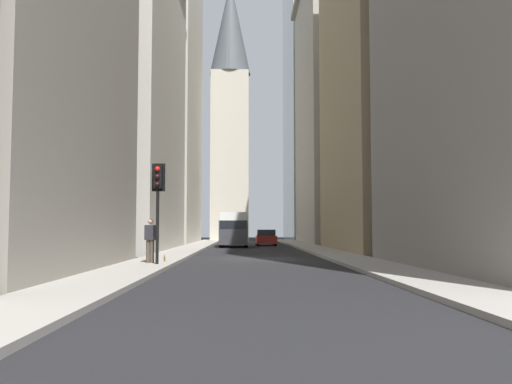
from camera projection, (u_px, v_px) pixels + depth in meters
The scene contains 14 objects.
ground_plane at pixel (256, 259), 27.67m from camera, with size 135.00×135.00×0.00m, color black.
sidewalk_right at pixel (166, 257), 27.58m from camera, with size 90.00×2.20×0.14m, color gray.
sidewalk_left at pixel (345, 257), 27.78m from camera, with size 90.00×2.20×0.14m, color gray.
building_left_far at pixel (350, 96), 57.81m from camera, with size 17.36×10.50×30.69m.
building_left_midfar at pixel (409, 57), 37.37m from camera, with size 15.81×10.00×26.29m.
building_right_far at pixel (148, 100), 57.39m from camera, with size 17.08×10.00×29.73m.
building_right_midfar at pixel (100, 73), 38.31m from camera, with size 17.00×10.50×24.65m.
glass_tower_distant at pixel (336, 45), 78.66m from camera, with size 18.79×14.00×55.32m, color #ADBCB7.
church_spire at pixel (230, 102), 69.59m from camera, with size 5.13×5.13×33.32m.
delivery_truck at pixel (234, 229), 45.73m from camera, with size 6.46×2.25×2.84m.
sedan_red at pixel (266, 238), 49.21m from camera, with size 4.30×1.78×1.42m.
traffic_light_foreground at pixel (158, 190), 21.51m from camera, with size 0.43×0.52×3.93m.
pedestrian at pixel (150, 239), 22.14m from camera, with size 0.26×0.44×1.77m.
discarded_bottle at pixel (165, 259), 23.12m from camera, with size 0.07×0.07×0.27m.
Camera 1 is at (-27.83, 0.60, 1.51)m, focal length 38.69 mm.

